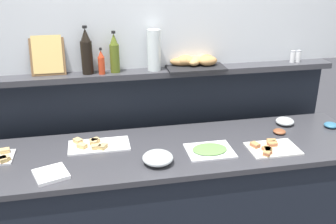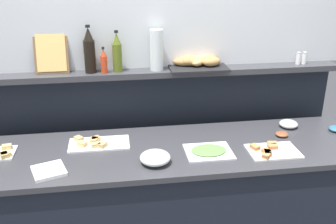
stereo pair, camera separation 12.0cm
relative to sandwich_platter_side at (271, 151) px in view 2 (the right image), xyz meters
The scene contains 19 objects.
ground_plane 1.33m from the sandwich_platter_side, 130.65° to the left, with size 12.00×12.00×0.00m, color #38383D.
buffet_counter 0.79m from the sandwich_platter_side, 167.68° to the left, with size 2.58×0.67×0.90m.
back_ledge_unit 0.94m from the sandwich_platter_side, 134.29° to the left, with size 2.61×0.22×1.28m.
sandwich_platter_side is the anchor object (origin of this frame).
sandwich_platter_front 1.08m from the sandwich_platter_side, 166.47° to the left, with size 0.38×0.19×0.04m.
cold_cuts_platter 0.38m from the sandwich_platter_side, behind, with size 0.28×0.23×0.02m.
glass_bowl_large 0.42m from the sandwich_platter_side, 51.85° to the left, with size 0.13×0.13×0.05m.
glass_bowl_medium 0.71m from the sandwich_platter_side, behind, with size 0.18×0.18×0.07m.
condiment_bowl_cream 0.60m from the sandwich_platter_side, 22.29° to the left, with size 0.09×0.09×0.03m, color teal.
condiment_bowl_dark 0.26m from the sandwich_platter_side, 52.31° to the left, with size 0.08×0.08×0.03m, color brown.
napkin_stack 1.31m from the sandwich_platter_side, behind, with size 0.17×0.17×0.02m, color white.
hot_sauce_bottle 1.21m from the sandwich_platter_side, 150.75° to the left, with size 0.04×0.04×0.18m.
wine_bottle_dark 1.32m from the sandwich_platter_side, 151.73° to the left, with size 0.08×0.08×0.32m.
olive_oil_bottle 1.17m from the sandwich_platter_side, 147.10° to the left, with size 0.06×0.06×0.28m.
salt_shaker 0.81m from the sandwich_platter_side, 55.45° to the left, with size 0.03×0.03×0.09m.
pepper_shaker 0.83m from the sandwich_platter_side, 52.58° to the left, with size 0.03×0.03×0.09m.
bread_basket 0.80m from the sandwich_platter_side, 119.38° to the left, with size 0.40×0.28×0.08m.
framed_picture 1.54m from the sandwich_platter_side, 155.12° to the left, with size 0.22×0.08×0.28m.
water_carafe 0.99m from the sandwich_platter_side, 137.53° to the left, with size 0.09×0.09×0.28m, color silver.
Camera 2 is at (-0.28, -2.11, 2.02)m, focal length 41.45 mm.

